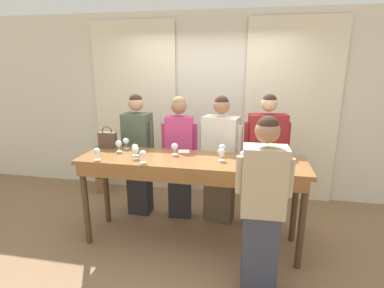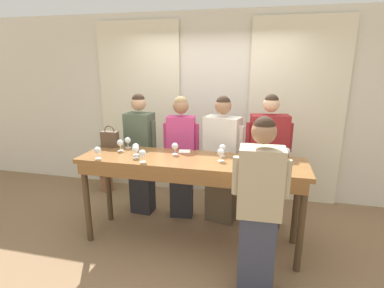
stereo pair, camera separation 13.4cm
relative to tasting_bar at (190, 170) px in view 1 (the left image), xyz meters
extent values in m
plane|color=#846647|center=(0.00, 0.02, -0.91)|extent=(18.00, 18.00, 0.00)
cube|color=silver|center=(0.00, 1.55, 0.49)|extent=(12.00, 0.06, 2.80)
cube|color=#EFE5C6|center=(-1.21, 1.49, 0.43)|extent=(1.35, 0.03, 2.69)
cube|color=#EFE5C6|center=(1.21, 1.49, 0.43)|extent=(1.35, 0.03, 2.69)
cube|color=brown|center=(0.00, 0.02, 0.10)|extent=(2.51, 0.65, 0.05)
cube|color=brown|center=(0.00, -0.29, 0.01)|extent=(2.41, 0.03, 0.12)
cylinder|color=#4C3823|center=(-1.18, -0.23, -0.42)|extent=(0.07, 0.07, 0.99)
cylinder|color=#4C3823|center=(1.18, -0.23, -0.42)|extent=(0.07, 0.07, 0.99)
cylinder|color=#4C3823|center=(-1.18, 0.28, -0.42)|extent=(0.07, 0.07, 0.99)
cylinder|color=#4C3823|center=(1.18, 0.28, -0.42)|extent=(0.07, 0.07, 0.99)
cylinder|color=black|center=(0.73, -0.23, 0.22)|extent=(0.08, 0.08, 0.20)
cone|color=black|center=(0.73, -0.23, 0.35)|extent=(0.08, 0.08, 0.04)
cylinder|color=black|center=(0.73, -0.23, 0.41)|extent=(0.03, 0.03, 0.08)
cylinder|color=beige|center=(0.73, -0.23, 0.21)|extent=(0.08, 0.08, 0.08)
cube|color=brown|center=(-1.10, 0.27, 0.22)|extent=(0.21, 0.10, 0.20)
torus|color=brown|center=(-1.10, 0.27, 0.33)|extent=(0.14, 0.01, 0.14)
cylinder|color=white|center=(1.02, 0.23, 0.13)|extent=(0.07, 0.07, 0.00)
cylinder|color=white|center=(1.02, 0.23, 0.16)|extent=(0.01, 0.01, 0.06)
sphere|color=white|center=(1.02, 0.23, 0.22)|extent=(0.08, 0.08, 0.08)
sphere|color=maroon|center=(1.02, 0.23, 0.21)|extent=(0.05, 0.05, 0.05)
cylinder|color=white|center=(0.33, 0.03, 0.13)|extent=(0.07, 0.07, 0.00)
cylinder|color=white|center=(0.33, 0.03, 0.16)|extent=(0.01, 0.01, 0.06)
sphere|color=white|center=(0.33, 0.03, 0.22)|extent=(0.08, 0.08, 0.08)
cylinder|color=white|center=(-0.90, 0.13, 0.13)|extent=(0.07, 0.07, 0.00)
cylinder|color=white|center=(-0.90, 0.13, 0.16)|extent=(0.01, 0.01, 0.06)
sphere|color=white|center=(-0.90, 0.13, 0.22)|extent=(0.08, 0.08, 0.08)
cylinder|color=white|center=(0.57, -0.02, 0.13)|extent=(0.07, 0.07, 0.00)
cylinder|color=white|center=(0.57, -0.02, 0.16)|extent=(0.01, 0.01, 0.06)
sphere|color=white|center=(0.57, -0.02, 0.22)|extent=(0.08, 0.08, 0.08)
sphere|color=maroon|center=(0.57, -0.02, 0.21)|extent=(0.05, 0.05, 0.05)
cylinder|color=white|center=(-0.64, 0.02, 0.13)|extent=(0.07, 0.07, 0.00)
cylinder|color=white|center=(-0.64, 0.02, 0.16)|extent=(0.01, 0.01, 0.06)
sphere|color=white|center=(-0.64, 0.02, 0.22)|extent=(0.08, 0.08, 0.08)
cylinder|color=white|center=(0.33, 0.20, 0.13)|extent=(0.07, 0.07, 0.00)
cylinder|color=white|center=(0.33, 0.20, 0.16)|extent=(0.01, 0.01, 0.06)
sphere|color=white|center=(0.33, 0.20, 0.22)|extent=(0.08, 0.08, 0.08)
sphere|color=maroon|center=(0.33, 0.20, 0.21)|extent=(0.05, 0.05, 0.05)
cylinder|color=white|center=(-0.47, -0.21, 0.13)|extent=(0.07, 0.07, 0.00)
cylinder|color=white|center=(-0.47, -0.21, 0.16)|extent=(0.01, 0.01, 0.06)
sphere|color=white|center=(-0.47, -0.21, 0.22)|extent=(0.08, 0.08, 0.08)
cylinder|color=white|center=(-0.21, 0.14, 0.13)|extent=(0.07, 0.07, 0.00)
cylinder|color=white|center=(-0.21, 0.14, 0.16)|extent=(0.01, 0.01, 0.06)
sphere|color=white|center=(-0.21, 0.14, 0.22)|extent=(0.08, 0.08, 0.08)
cylinder|color=white|center=(0.91, -0.14, 0.13)|extent=(0.07, 0.07, 0.00)
cylinder|color=white|center=(0.91, -0.14, 0.16)|extent=(0.01, 0.01, 0.06)
sphere|color=white|center=(0.91, -0.14, 0.22)|extent=(0.08, 0.08, 0.08)
cylinder|color=white|center=(-0.60, -0.08, 0.13)|extent=(0.07, 0.07, 0.00)
cylinder|color=white|center=(-0.60, -0.08, 0.16)|extent=(0.01, 0.01, 0.06)
sphere|color=white|center=(-0.60, -0.08, 0.22)|extent=(0.08, 0.08, 0.08)
sphere|color=maroon|center=(-0.60, -0.08, 0.21)|extent=(0.05, 0.05, 0.05)
cylinder|color=white|center=(-0.86, 0.26, 0.13)|extent=(0.07, 0.07, 0.00)
cylinder|color=white|center=(-0.86, 0.26, 0.16)|extent=(0.01, 0.01, 0.06)
sphere|color=white|center=(-0.86, 0.26, 0.22)|extent=(0.08, 0.08, 0.08)
cylinder|color=white|center=(-0.99, -0.21, 0.13)|extent=(0.07, 0.07, 0.00)
cylinder|color=white|center=(-0.99, -0.21, 0.16)|extent=(0.01, 0.01, 0.06)
sphere|color=white|center=(-0.99, -0.21, 0.22)|extent=(0.08, 0.08, 0.08)
cube|color=white|center=(-0.14, 0.28, 0.13)|extent=(0.15, 0.15, 0.00)
cube|color=#28282D|center=(-0.84, 0.61, -0.52)|extent=(0.31, 0.24, 0.79)
cube|color=#4C5B47|center=(-0.84, 0.61, 0.19)|extent=(0.36, 0.29, 0.63)
sphere|color=tan|center=(-0.84, 0.61, 0.64)|extent=(0.20, 0.20, 0.20)
sphere|color=#332319|center=(-0.84, 0.61, 0.67)|extent=(0.18, 0.18, 0.18)
cylinder|color=#4C5B47|center=(-0.65, 0.60, 0.24)|extent=(0.07, 0.07, 0.34)
cylinder|color=#4C5B47|center=(-1.04, 0.62, 0.24)|extent=(0.07, 0.07, 0.34)
cube|color=#28282D|center=(-0.27, 0.61, -0.52)|extent=(0.32, 0.22, 0.78)
cube|color=#C63D7A|center=(-0.27, 0.61, 0.18)|extent=(0.38, 0.25, 0.62)
sphere|color=#9E7051|center=(-0.27, 0.61, 0.62)|extent=(0.20, 0.20, 0.20)
sphere|color=#93754C|center=(-0.27, 0.61, 0.65)|extent=(0.18, 0.18, 0.18)
cylinder|color=#C63D7A|center=(-0.07, 0.64, 0.22)|extent=(0.08, 0.08, 0.34)
cylinder|color=#C63D7A|center=(-0.47, 0.58, 0.22)|extent=(0.08, 0.08, 0.34)
cube|color=brown|center=(0.27, 0.61, -0.52)|extent=(0.41, 0.28, 0.79)
cube|color=silver|center=(0.27, 0.61, 0.19)|extent=(0.48, 0.33, 0.62)
sphere|color=#9E7051|center=(0.27, 0.61, 0.64)|extent=(0.21, 0.21, 0.21)
sphere|color=#332319|center=(0.27, 0.61, 0.67)|extent=(0.18, 0.18, 0.18)
cylinder|color=silver|center=(0.50, 0.56, 0.23)|extent=(0.08, 0.08, 0.34)
cylinder|color=silver|center=(0.03, 0.66, 0.23)|extent=(0.08, 0.08, 0.34)
cube|color=#473833|center=(0.84, 0.61, -0.51)|extent=(0.41, 0.24, 0.82)
cube|color=maroon|center=(0.84, 0.61, 0.22)|extent=(0.48, 0.28, 0.65)
sphere|color=#DBAD89|center=(0.84, 0.61, 0.68)|extent=(0.19, 0.19, 0.19)
sphere|color=#332319|center=(0.84, 0.61, 0.71)|extent=(0.17, 0.17, 0.17)
cylinder|color=maroon|center=(1.08, 0.65, 0.27)|extent=(0.08, 0.08, 0.35)
cylinder|color=maroon|center=(0.59, 0.57, 0.27)|extent=(0.08, 0.08, 0.35)
cube|color=#383D51|center=(0.76, -0.60, -0.53)|extent=(0.32, 0.22, 0.77)
cube|color=tan|center=(0.76, -0.60, 0.17)|extent=(0.38, 0.25, 0.61)
sphere|color=#9E7051|center=(0.76, -0.60, 0.61)|extent=(0.21, 0.21, 0.21)
sphere|color=#332319|center=(0.76, -0.60, 0.64)|extent=(0.18, 0.18, 0.18)
cylinder|color=tan|center=(0.56, -0.60, 0.21)|extent=(0.07, 0.07, 0.34)
cylinder|color=tan|center=(0.97, -0.59, 0.21)|extent=(0.07, 0.07, 0.34)
cylinder|color=#935B3D|center=(-1.71, 1.15, -0.78)|extent=(0.20, 0.20, 0.26)
ellipsoid|color=#47844C|center=(-1.71, 1.15, -0.40)|extent=(0.39, 0.39, 0.55)
camera|label=1|loc=(0.61, -3.06, 1.15)|focal=28.00mm
camera|label=2|loc=(0.74, -3.03, 1.15)|focal=28.00mm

